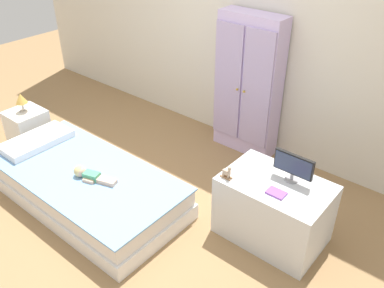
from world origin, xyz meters
TOP-DOWN VIEW (x-y plane):
  - ground_plane at (0.00, 0.00)m, footprint 10.00×10.00m
  - back_wall at (0.00, 1.57)m, footprint 6.40×0.05m
  - bed at (-0.41, -0.19)m, footprint 1.79×0.88m
  - pillow at (-1.11, -0.19)m, footprint 0.32×0.63m
  - doll at (-0.32, -0.23)m, footprint 0.39×0.18m
  - nightstand at (-1.58, -0.02)m, footprint 0.35×0.35m
  - table_lamp at (-1.58, -0.02)m, footprint 0.12×0.12m
  - wardrobe at (0.16, 1.41)m, footprint 0.64×0.26m
  - tv_stand at (1.05, 0.45)m, footprint 0.79×0.52m
  - tv_monitor at (1.12, 0.54)m, footprint 0.30×0.10m
  - rocking_horse_toy at (0.74, 0.27)m, footprint 0.09×0.04m
  - book_purple at (1.11, 0.34)m, footprint 0.13×0.09m

SIDE VIEW (x-z plane):
  - ground_plane at x=0.00m, z-range -0.02..0.00m
  - bed at x=-0.41m, z-range 0.00..0.30m
  - nightstand at x=-1.58m, z-range 0.00..0.42m
  - tv_stand at x=1.05m, z-range 0.00..0.52m
  - pillow at x=-1.11m, z-range 0.31..0.37m
  - doll at x=-0.32m, z-range 0.29..0.39m
  - book_purple at x=1.11m, z-range 0.52..0.54m
  - table_lamp at x=-1.58m, z-range 0.46..0.65m
  - rocking_horse_toy at x=0.74m, z-range 0.52..0.63m
  - tv_monitor at x=1.12m, z-range 0.54..0.76m
  - wardrobe at x=0.16m, z-range 0.00..1.41m
  - back_wall at x=0.00m, z-range 0.00..2.70m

